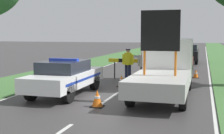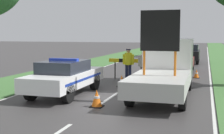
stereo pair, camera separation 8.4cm
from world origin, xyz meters
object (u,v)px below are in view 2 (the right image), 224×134
object	(u,v)px
traffic_cone_centre_front	(97,98)
queued_car_sedan_black	(189,53)
traffic_cone_near_truck	(196,74)
traffic_cone_near_police	(122,81)
pedestrian_civilian	(143,64)
queued_car_van_white	(153,49)
work_truck	(166,67)
police_car	(65,76)
traffic_cone_behind_barrier	(148,73)
queued_car_hatch_blue	(162,47)
police_officer	(128,62)
road_barrier	(139,62)
queued_car_wagon_maroon	(179,61)

from	to	relation	value
traffic_cone_centre_front	queued_car_sedan_black	bearing A→B (deg)	83.08
traffic_cone_centre_front	traffic_cone_near_truck	bearing A→B (deg)	69.66
traffic_cone_near_police	traffic_cone_near_truck	xyz separation A→B (m)	(3.43, 4.15, -0.04)
pedestrian_civilian	queued_car_van_white	distance (m)	19.35
work_truck	queued_car_van_white	size ratio (longest dim) A/B	1.49
traffic_cone_centre_front	queued_car_van_white	size ratio (longest dim) A/B	0.15
work_truck	traffic_cone_near_truck	size ratio (longest dim) A/B	12.43
police_car	traffic_cone_behind_barrier	bearing A→B (deg)	63.92
pedestrian_civilian	queued_car_sedan_black	world-z (taller)	queued_car_sedan_black
queued_car_van_white	traffic_cone_behind_barrier	bearing A→B (deg)	98.29
queued_car_hatch_blue	traffic_cone_near_truck	bearing A→B (deg)	102.43
police_officer	queued_car_hatch_blue	world-z (taller)	police_officer
work_truck	road_barrier	size ratio (longest dim) A/B	1.74
traffic_cone_near_truck	queued_car_sedan_black	bearing A→B (deg)	95.60
pedestrian_civilian	traffic_cone_near_truck	distance (m)	3.59
traffic_cone_centre_front	queued_car_van_white	world-z (taller)	queued_car_van_white
pedestrian_civilian	queued_car_van_white	size ratio (longest dim) A/B	0.39
traffic_cone_centre_front	queued_car_van_white	distance (m)	25.60
pedestrian_civilian	road_barrier	bearing A→B (deg)	88.00
traffic_cone_near_truck	traffic_cone_near_police	bearing A→B (deg)	-129.57
traffic_cone_near_police	queued_car_wagon_maroon	xyz separation A→B (m)	(2.18, 6.86, 0.46)
work_truck	traffic_cone_behind_barrier	distance (m)	4.38
traffic_cone_near_police	traffic_cone_centre_front	size ratio (longest dim) A/B	0.94
police_car	queued_car_sedan_black	xyz separation A→B (m)	(4.24, 16.52, 0.08)
police_car	road_barrier	world-z (taller)	police_car
police_officer	traffic_cone_near_police	world-z (taller)	police_officer
traffic_cone_near_police	queued_car_sedan_black	bearing A→B (deg)	79.87
traffic_cone_near_truck	traffic_cone_behind_barrier	size ratio (longest dim) A/B	0.69
pedestrian_civilian	traffic_cone_behind_barrier	bearing A→B (deg)	54.13
traffic_cone_behind_barrier	traffic_cone_near_truck	bearing A→B (deg)	27.38
work_truck	traffic_cone_behind_barrier	world-z (taller)	work_truck
traffic_cone_near_truck	traffic_cone_behind_barrier	xyz separation A→B (m)	(-2.63, -1.36, 0.11)
work_truck	queued_car_wagon_maroon	xyz separation A→B (m)	(-0.10, 8.12, -0.42)
traffic_cone_behind_barrier	work_truck	bearing A→B (deg)	-69.87
queued_car_wagon_maroon	queued_car_sedan_black	xyz separation A→B (m)	(0.29, 7.00, 0.12)
traffic_cone_behind_barrier	queued_car_wagon_maroon	distance (m)	4.32
road_barrier	pedestrian_civilian	size ratio (longest dim) A/B	2.21
work_truck	police_officer	xyz separation A→B (m)	(-2.45, 3.30, -0.11)
police_officer	queued_car_van_white	bearing A→B (deg)	-85.38
queued_car_van_white	road_barrier	bearing A→B (deg)	96.78
traffic_cone_centre_front	queued_car_sedan_black	size ratio (longest dim) A/B	0.14
traffic_cone_centre_front	queued_car_sedan_black	world-z (taller)	queued_car_sedan_black
traffic_cone_behind_barrier	police_officer	bearing A→B (deg)	-142.52
traffic_cone_near_truck	traffic_cone_behind_barrier	distance (m)	2.96
traffic_cone_near_police	queued_car_sedan_black	xyz separation A→B (m)	(2.48, 13.86, 0.57)
police_officer	traffic_cone_near_police	size ratio (longest dim) A/B	3.06
pedestrian_civilian	queued_car_hatch_blue	bearing A→B (deg)	66.57
road_barrier	traffic_cone_near_police	world-z (taller)	road_barrier
road_barrier	queued_car_van_white	size ratio (longest dim) A/B	0.86
queued_car_sedan_black	queued_car_van_white	xyz separation A→B (m)	(-4.35, 7.24, -0.06)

